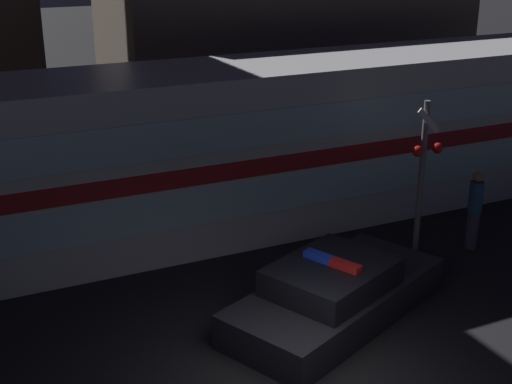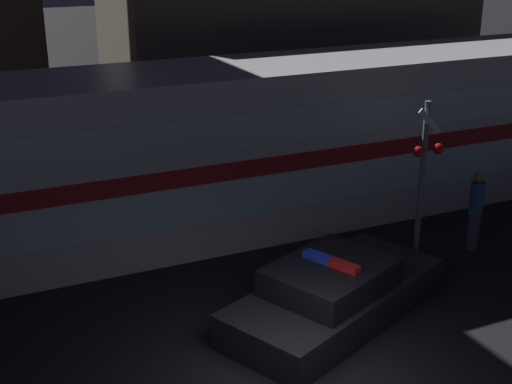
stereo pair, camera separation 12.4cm
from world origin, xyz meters
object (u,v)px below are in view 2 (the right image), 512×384
police_car (334,295)px  crossing_signal_near (424,168)px  pedestrian (475,210)px  train (192,154)px

police_car → crossing_signal_near: bearing=4.4°
pedestrian → crossing_signal_near: 1.58m
train → crossing_signal_near: (4.02, -3.04, 0.02)m
pedestrian → crossing_signal_near: crossing_signal_near is taller
pedestrian → crossing_signal_near: (-1.16, 0.38, 0.99)m
police_car → pedestrian: pedestrian is taller
train → crossing_signal_near: size_ratio=7.02×
train → police_car: size_ratio=4.81×
police_car → crossing_signal_near: crossing_signal_near is taller
pedestrian → crossing_signal_near: size_ratio=0.54×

